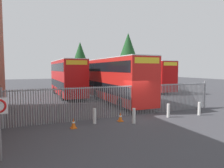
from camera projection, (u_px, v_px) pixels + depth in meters
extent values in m
plane|color=#3D3D42|center=(98.00, 100.00, 22.04)|extent=(100.00, 100.00, 0.00)
cylinder|color=gray|center=(2.00, 109.00, 11.31)|extent=(0.06, 0.06, 2.20)
cylinder|color=gray|center=(5.00, 109.00, 11.36)|extent=(0.06, 0.06, 2.20)
cylinder|color=gray|center=(7.00, 109.00, 11.42)|extent=(0.06, 0.06, 2.20)
cylinder|color=gray|center=(10.00, 109.00, 11.47)|extent=(0.06, 0.06, 2.20)
cylinder|color=gray|center=(13.00, 109.00, 11.53)|extent=(0.06, 0.06, 2.20)
cylinder|color=gray|center=(16.00, 108.00, 11.58)|extent=(0.06, 0.06, 2.20)
cylinder|color=gray|center=(18.00, 108.00, 11.63)|extent=(0.06, 0.06, 2.20)
cylinder|color=gray|center=(21.00, 108.00, 11.69)|extent=(0.06, 0.06, 2.20)
cylinder|color=gray|center=(23.00, 108.00, 11.74)|extent=(0.06, 0.06, 2.20)
cylinder|color=gray|center=(26.00, 108.00, 11.80)|extent=(0.06, 0.06, 2.20)
cylinder|color=gray|center=(29.00, 108.00, 11.85)|extent=(0.06, 0.06, 2.20)
cylinder|color=gray|center=(31.00, 107.00, 11.91)|extent=(0.06, 0.06, 2.20)
cylinder|color=gray|center=(34.00, 107.00, 11.96)|extent=(0.06, 0.06, 2.20)
cylinder|color=gray|center=(36.00, 107.00, 12.02)|extent=(0.06, 0.06, 2.20)
cylinder|color=gray|center=(39.00, 107.00, 12.07)|extent=(0.06, 0.06, 2.20)
cylinder|color=gray|center=(41.00, 107.00, 12.13)|extent=(0.06, 0.06, 2.20)
cylinder|color=gray|center=(44.00, 106.00, 12.18)|extent=(0.06, 0.06, 2.20)
cylinder|color=gray|center=(46.00, 106.00, 12.24)|extent=(0.06, 0.06, 2.20)
cylinder|color=gray|center=(48.00, 106.00, 12.29)|extent=(0.06, 0.06, 2.20)
cylinder|color=gray|center=(51.00, 106.00, 12.34)|extent=(0.06, 0.06, 2.20)
cylinder|color=gray|center=(53.00, 106.00, 12.40)|extent=(0.06, 0.06, 2.20)
cylinder|color=gray|center=(55.00, 106.00, 12.45)|extent=(0.06, 0.06, 2.20)
cylinder|color=gray|center=(58.00, 105.00, 12.51)|extent=(0.06, 0.06, 2.20)
cylinder|color=gray|center=(60.00, 105.00, 12.56)|extent=(0.06, 0.06, 2.20)
cylinder|color=gray|center=(62.00, 105.00, 12.62)|extent=(0.06, 0.06, 2.20)
cylinder|color=gray|center=(64.00, 105.00, 12.67)|extent=(0.06, 0.06, 2.20)
cylinder|color=gray|center=(67.00, 105.00, 12.73)|extent=(0.06, 0.06, 2.20)
cylinder|color=gray|center=(69.00, 105.00, 12.78)|extent=(0.06, 0.06, 2.20)
cylinder|color=gray|center=(71.00, 105.00, 12.84)|extent=(0.06, 0.06, 2.20)
cylinder|color=gray|center=(73.00, 104.00, 12.89)|extent=(0.06, 0.06, 2.20)
cylinder|color=gray|center=(75.00, 104.00, 12.95)|extent=(0.06, 0.06, 2.20)
cylinder|color=gray|center=(78.00, 104.00, 13.00)|extent=(0.06, 0.06, 2.20)
cylinder|color=gray|center=(80.00, 104.00, 13.05)|extent=(0.06, 0.06, 2.20)
cylinder|color=gray|center=(82.00, 104.00, 13.11)|extent=(0.06, 0.06, 2.20)
cylinder|color=gray|center=(84.00, 104.00, 13.16)|extent=(0.06, 0.06, 2.20)
cylinder|color=gray|center=(86.00, 104.00, 13.22)|extent=(0.06, 0.06, 2.20)
cylinder|color=gray|center=(88.00, 103.00, 13.27)|extent=(0.06, 0.06, 2.20)
cylinder|color=gray|center=(90.00, 103.00, 13.33)|extent=(0.06, 0.06, 2.20)
cylinder|color=gray|center=(92.00, 103.00, 13.38)|extent=(0.06, 0.06, 2.20)
cylinder|color=gray|center=(94.00, 103.00, 13.44)|extent=(0.06, 0.06, 2.20)
cylinder|color=gray|center=(96.00, 103.00, 13.49)|extent=(0.06, 0.06, 2.20)
cylinder|color=gray|center=(98.00, 103.00, 13.55)|extent=(0.06, 0.06, 2.20)
cylinder|color=gray|center=(100.00, 103.00, 13.60)|extent=(0.06, 0.06, 2.20)
cylinder|color=gray|center=(102.00, 102.00, 13.66)|extent=(0.06, 0.06, 2.20)
cylinder|color=gray|center=(104.00, 102.00, 13.71)|extent=(0.06, 0.06, 2.20)
cylinder|color=gray|center=(106.00, 102.00, 13.77)|extent=(0.06, 0.06, 2.20)
cylinder|color=gray|center=(108.00, 102.00, 13.82)|extent=(0.06, 0.06, 2.20)
cylinder|color=gray|center=(109.00, 102.00, 13.87)|extent=(0.06, 0.06, 2.20)
cylinder|color=gray|center=(111.00, 102.00, 13.93)|extent=(0.06, 0.06, 2.20)
cylinder|color=gray|center=(113.00, 102.00, 13.98)|extent=(0.06, 0.06, 2.20)
cylinder|color=gray|center=(115.00, 101.00, 14.04)|extent=(0.06, 0.06, 2.20)
cylinder|color=gray|center=(117.00, 101.00, 14.09)|extent=(0.06, 0.06, 2.20)
cylinder|color=gray|center=(119.00, 101.00, 14.15)|extent=(0.06, 0.06, 2.20)
cylinder|color=gray|center=(120.00, 101.00, 14.20)|extent=(0.06, 0.06, 2.20)
cylinder|color=gray|center=(122.00, 101.00, 14.26)|extent=(0.06, 0.06, 2.20)
cylinder|color=gray|center=(124.00, 101.00, 14.31)|extent=(0.06, 0.06, 2.20)
cylinder|color=gray|center=(126.00, 101.00, 14.37)|extent=(0.06, 0.06, 2.20)
cylinder|color=gray|center=(127.00, 101.00, 14.42)|extent=(0.06, 0.06, 2.20)
cylinder|color=gray|center=(129.00, 100.00, 14.48)|extent=(0.06, 0.06, 2.20)
cylinder|color=gray|center=(131.00, 100.00, 14.53)|extent=(0.06, 0.06, 2.20)
cylinder|color=gray|center=(132.00, 100.00, 14.58)|extent=(0.06, 0.06, 2.20)
cylinder|color=gray|center=(134.00, 100.00, 14.64)|extent=(0.06, 0.06, 2.20)
cylinder|color=gray|center=(136.00, 100.00, 14.69)|extent=(0.06, 0.06, 2.20)
cylinder|color=gray|center=(137.00, 100.00, 14.75)|extent=(0.06, 0.06, 2.20)
cylinder|color=gray|center=(139.00, 100.00, 14.80)|extent=(0.06, 0.06, 2.20)
cylinder|color=gray|center=(141.00, 100.00, 14.86)|extent=(0.06, 0.06, 2.20)
cylinder|color=gray|center=(142.00, 100.00, 14.91)|extent=(0.06, 0.06, 2.20)
cylinder|color=gray|center=(144.00, 99.00, 14.97)|extent=(0.06, 0.06, 2.20)
cylinder|color=gray|center=(146.00, 99.00, 15.02)|extent=(0.06, 0.06, 2.20)
cylinder|color=gray|center=(147.00, 99.00, 15.08)|extent=(0.06, 0.06, 2.20)
cylinder|color=gray|center=(149.00, 99.00, 15.13)|extent=(0.06, 0.06, 2.20)
cylinder|color=gray|center=(150.00, 99.00, 15.19)|extent=(0.06, 0.06, 2.20)
cylinder|color=gray|center=(152.00, 99.00, 15.24)|extent=(0.06, 0.06, 2.20)
cylinder|color=gray|center=(153.00, 99.00, 15.29)|extent=(0.06, 0.06, 2.20)
cylinder|color=gray|center=(155.00, 99.00, 15.35)|extent=(0.06, 0.06, 2.20)
cylinder|color=gray|center=(156.00, 99.00, 15.40)|extent=(0.06, 0.06, 2.20)
cylinder|color=gray|center=(158.00, 98.00, 15.46)|extent=(0.06, 0.06, 2.20)
cylinder|color=gray|center=(159.00, 98.00, 15.51)|extent=(0.06, 0.06, 2.20)
cylinder|color=gray|center=(161.00, 98.00, 15.57)|extent=(0.06, 0.06, 2.20)
cylinder|color=gray|center=(162.00, 98.00, 15.62)|extent=(0.06, 0.06, 2.20)
cylinder|color=gray|center=(164.00, 98.00, 15.68)|extent=(0.06, 0.06, 2.20)
cylinder|color=gray|center=(165.00, 98.00, 15.73)|extent=(0.06, 0.06, 2.20)
cylinder|color=gray|center=(167.00, 98.00, 15.79)|extent=(0.06, 0.06, 2.20)
cylinder|color=gray|center=(168.00, 98.00, 15.84)|extent=(0.06, 0.06, 2.20)
cylinder|color=gray|center=(170.00, 98.00, 15.90)|extent=(0.06, 0.06, 2.20)
cylinder|color=gray|center=(171.00, 98.00, 15.95)|extent=(0.06, 0.06, 2.20)
cylinder|color=gray|center=(172.00, 97.00, 16.01)|extent=(0.06, 0.06, 2.20)
cylinder|color=gray|center=(174.00, 97.00, 16.06)|extent=(0.06, 0.06, 2.20)
cylinder|color=gray|center=(175.00, 97.00, 16.11)|extent=(0.06, 0.06, 2.20)
cylinder|color=gray|center=(177.00, 97.00, 16.17)|extent=(0.06, 0.06, 2.20)
cylinder|color=gray|center=(178.00, 97.00, 16.22)|extent=(0.06, 0.06, 2.20)
cylinder|color=gray|center=(179.00, 97.00, 16.28)|extent=(0.06, 0.06, 2.20)
cylinder|color=gray|center=(181.00, 97.00, 16.33)|extent=(0.06, 0.06, 2.20)
cylinder|color=gray|center=(182.00, 97.00, 16.39)|extent=(0.06, 0.06, 2.20)
cylinder|color=gray|center=(183.00, 97.00, 16.44)|extent=(0.06, 0.06, 2.20)
cylinder|color=gray|center=(185.00, 97.00, 16.50)|extent=(0.06, 0.06, 2.20)
cylinder|color=gray|center=(186.00, 96.00, 16.55)|extent=(0.06, 0.06, 2.20)
cylinder|color=gray|center=(187.00, 96.00, 16.61)|extent=(0.06, 0.06, 2.20)
cylinder|color=gray|center=(189.00, 96.00, 16.66)|extent=(0.06, 0.06, 2.20)
cylinder|color=gray|center=(190.00, 96.00, 16.72)|extent=(0.06, 0.06, 2.20)
cylinder|color=gray|center=(191.00, 96.00, 16.77)|extent=(0.06, 0.06, 2.20)
cylinder|color=gray|center=(192.00, 96.00, 16.82)|extent=(0.06, 0.06, 2.20)
cylinder|color=gray|center=(194.00, 96.00, 16.88)|extent=(0.06, 0.06, 2.20)
cylinder|color=gray|center=(195.00, 96.00, 16.93)|extent=(0.06, 0.06, 2.20)
cylinder|color=gray|center=(196.00, 96.00, 16.99)|extent=(0.06, 0.06, 2.20)
cylinder|color=gray|center=(197.00, 96.00, 17.04)|extent=(0.06, 0.06, 2.20)
cylinder|color=gray|center=(199.00, 96.00, 17.10)|extent=(0.06, 0.06, 2.20)
cylinder|color=gray|center=(200.00, 96.00, 17.15)|extent=(0.06, 0.06, 2.20)
cylinder|color=gray|center=(201.00, 95.00, 17.21)|extent=(0.06, 0.06, 2.20)
cylinder|color=gray|center=(202.00, 95.00, 17.26)|extent=(0.06, 0.06, 2.20)
cylinder|color=gray|center=(203.00, 95.00, 17.32)|extent=(0.06, 0.06, 2.20)
cylinder|color=gray|center=(205.00, 95.00, 17.37)|extent=(0.06, 0.06, 2.20)
cylinder|color=gray|center=(125.00, 87.00, 14.26)|extent=(15.47, 0.07, 0.07)
cylinder|color=gray|center=(2.00, 108.00, 11.30)|extent=(0.14, 0.14, 2.35)
cylinder|color=gray|center=(205.00, 94.00, 17.37)|extent=(0.14, 0.14, 2.35)
cube|color=red|center=(117.00, 79.00, 19.83)|extent=(2.50, 10.80, 4.00)
cube|color=black|center=(117.00, 87.00, 19.89)|extent=(2.54, 10.37, 0.90)
cube|color=black|center=(117.00, 67.00, 19.74)|extent=(2.54, 10.37, 0.90)
cube|color=yellow|center=(147.00, 60.00, 14.80)|extent=(2.12, 0.12, 0.44)
cube|color=silver|center=(117.00, 59.00, 19.67)|extent=(2.50, 10.80, 0.08)
cylinder|color=black|center=(121.00, 104.00, 16.47)|extent=(0.30, 1.04, 1.04)
cylinder|color=black|center=(144.00, 102.00, 17.33)|extent=(0.30, 1.04, 1.04)
cylinder|color=black|center=(97.00, 95.00, 22.26)|extent=(0.30, 1.04, 1.04)
cylinder|color=black|center=(115.00, 94.00, 23.12)|extent=(0.30, 1.04, 1.04)
cube|color=red|center=(67.00, 77.00, 24.90)|extent=(2.50, 10.80, 4.00)
cube|color=black|center=(67.00, 83.00, 24.96)|extent=(2.54, 10.37, 0.90)
cube|color=black|center=(67.00, 67.00, 24.81)|extent=(2.54, 10.37, 0.90)
cube|color=yellow|center=(77.00, 62.00, 19.87)|extent=(2.12, 0.12, 0.44)
cube|color=silver|center=(67.00, 61.00, 24.75)|extent=(2.50, 10.80, 0.08)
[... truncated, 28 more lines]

